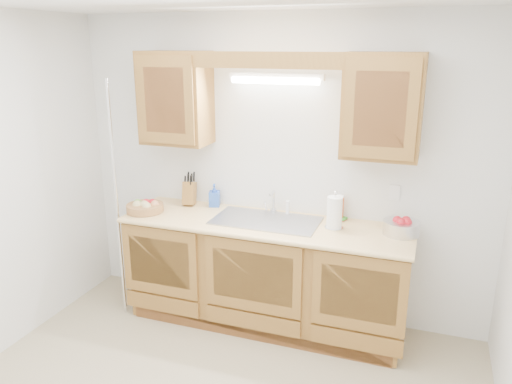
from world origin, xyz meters
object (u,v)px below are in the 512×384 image
at_px(paper_towel, 335,213).
at_px(apple_bowl, 401,227).
at_px(fruit_basket, 145,207).
at_px(knife_block, 189,193).

bearing_deg(paper_towel, apple_bowl, 5.09).
bearing_deg(fruit_basket, knife_block, 49.17).
xyz_separation_m(fruit_basket, paper_towel, (1.57, 0.14, 0.08)).
relative_size(fruit_basket, knife_block, 1.30).
height_order(knife_block, paper_towel, paper_towel).
distance_m(paper_towel, apple_bowl, 0.50).
bearing_deg(paper_towel, fruit_basket, -174.83).
relative_size(paper_towel, apple_bowl, 1.00).
height_order(paper_towel, apple_bowl, paper_towel).
bearing_deg(apple_bowl, fruit_basket, -174.85).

